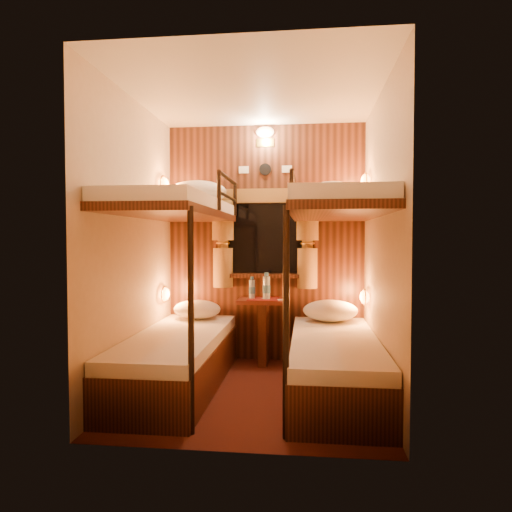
# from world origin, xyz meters

# --- Properties ---
(floor) EXTENTS (2.10, 2.10, 0.00)m
(floor) POSITION_xyz_m (0.00, 0.00, 0.00)
(floor) COLOR #391A0F
(floor) RESTS_ON ground
(ceiling) EXTENTS (2.10, 2.10, 0.00)m
(ceiling) POSITION_xyz_m (0.00, 0.00, 2.40)
(ceiling) COLOR silver
(ceiling) RESTS_ON wall_back
(wall_back) EXTENTS (2.40, 0.00, 2.40)m
(wall_back) POSITION_xyz_m (0.00, 1.05, 1.20)
(wall_back) COLOR #C6B293
(wall_back) RESTS_ON floor
(wall_front) EXTENTS (2.40, 0.00, 2.40)m
(wall_front) POSITION_xyz_m (0.00, -1.05, 1.20)
(wall_front) COLOR #C6B293
(wall_front) RESTS_ON floor
(wall_left) EXTENTS (0.00, 2.40, 2.40)m
(wall_left) POSITION_xyz_m (-1.00, 0.00, 1.20)
(wall_left) COLOR #C6B293
(wall_left) RESTS_ON floor
(wall_right) EXTENTS (0.00, 2.40, 2.40)m
(wall_right) POSITION_xyz_m (1.00, 0.00, 1.20)
(wall_right) COLOR #C6B293
(wall_right) RESTS_ON floor
(back_panel) EXTENTS (2.00, 0.03, 2.40)m
(back_panel) POSITION_xyz_m (0.00, 1.04, 1.20)
(back_panel) COLOR black
(back_panel) RESTS_ON floor
(bunk_left) EXTENTS (0.72, 1.90, 1.82)m
(bunk_left) POSITION_xyz_m (-0.65, 0.07, 0.56)
(bunk_left) COLOR black
(bunk_left) RESTS_ON floor
(bunk_right) EXTENTS (0.72, 1.90, 1.82)m
(bunk_right) POSITION_xyz_m (0.65, 0.07, 0.56)
(bunk_right) COLOR black
(bunk_right) RESTS_ON floor
(window) EXTENTS (1.00, 0.12, 0.79)m
(window) POSITION_xyz_m (0.00, 1.00, 1.18)
(window) COLOR black
(window) RESTS_ON back_panel
(curtains) EXTENTS (1.10, 0.22, 1.00)m
(curtains) POSITION_xyz_m (0.00, 0.97, 1.26)
(curtains) COLOR olive
(curtains) RESTS_ON back_panel
(back_fixtures) EXTENTS (0.54, 0.09, 0.48)m
(back_fixtures) POSITION_xyz_m (0.00, 1.00, 2.25)
(back_fixtures) COLOR black
(back_fixtures) RESTS_ON back_panel
(reading_lamps) EXTENTS (2.00, 0.20, 1.25)m
(reading_lamps) POSITION_xyz_m (-0.00, 0.70, 1.24)
(reading_lamps) COLOR orange
(reading_lamps) RESTS_ON wall_left
(table) EXTENTS (0.50, 0.34, 0.66)m
(table) POSITION_xyz_m (0.00, 0.85, 0.41)
(table) COLOR maroon
(table) RESTS_ON floor
(bottle_left) EXTENTS (0.06, 0.06, 0.22)m
(bottle_left) POSITION_xyz_m (-0.12, 0.85, 0.74)
(bottle_left) COLOR #99BFE5
(bottle_left) RESTS_ON table
(bottle_right) EXTENTS (0.08, 0.08, 0.26)m
(bottle_right) POSITION_xyz_m (0.03, 0.82, 0.76)
(bottle_right) COLOR #99BFE5
(bottle_right) RESTS_ON table
(sachet_a) EXTENTS (0.10, 0.08, 0.01)m
(sachet_a) POSITION_xyz_m (0.18, 0.78, 0.65)
(sachet_a) COLOR silver
(sachet_a) RESTS_ON table
(sachet_b) EXTENTS (0.09, 0.08, 0.01)m
(sachet_b) POSITION_xyz_m (0.01, 0.87, 0.65)
(sachet_b) COLOR silver
(sachet_b) RESTS_ON table
(pillow_lower_left) EXTENTS (0.47, 0.33, 0.18)m
(pillow_lower_left) POSITION_xyz_m (-0.65, 0.75, 0.55)
(pillow_lower_left) COLOR silver
(pillow_lower_left) RESTS_ON bunk_left
(pillow_lower_right) EXTENTS (0.52, 0.37, 0.20)m
(pillow_lower_right) POSITION_xyz_m (0.65, 0.75, 0.56)
(pillow_lower_right) COLOR silver
(pillow_lower_right) RESTS_ON bunk_right
(pillow_upper_left) EXTENTS (0.58, 0.42, 0.23)m
(pillow_upper_left) POSITION_xyz_m (-0.65, 0.78, 1.70)
(pillow_upper_left) COLOR silver
(pillow_upper_left) RESTS_ON bunk_left
(pillow_upper_right) EXTENTS (0.49, 0.35, 0.19)m
(pillow_upper_right) POSITION_xyz_m (0.65, 0.68, 1.68)
(pillow_upper_right) COLOR silver
(pillow_upper_right) RESTS_ON bunk_right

